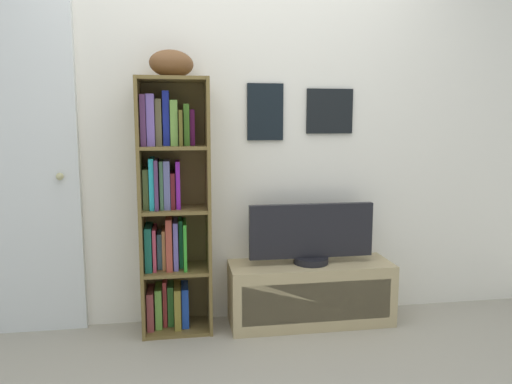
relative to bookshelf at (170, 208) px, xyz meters
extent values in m
cube|color=white|center=(0.42, 0.15, 0.44)|extent=(4.80, 0.06, 2.39)
cube|color=black|center=(0.61, 0.11, 0.58)|extent=(0.23, 0.02, 0.35)
cube|color=gray|center=(0.61, 0.10, 0.58)|extent=(0.18, 0.01, 0.30)
cube|color=black|center=(1.03, 0.11, 0.59)|extent=(0.30, 0.02, 0.28)
cube|color=slate|center=(1.03, 0.10, 0.59)|extent=(0.25, 0.01, 0.23)
cube|color=brown|center=(-0.16, -0.03, 0.01)|extent=(0.02, 0.29, 1.53)
cube|color=brown|center=(0.23, -0.03, 0.01)|extent=(0.02, 0.29, 1.53)
cube|color=brown|center=(0.03, 0.11, 0.01)|extent=(0.42, 0.01, 1.53)
cube|color=brown|center=(0.03, -0.03, -0.75)|extent=(0.38, 0.28, 0.02)
cube|color=brown|center=(0.03, -0.03, -0.38)|extent=(0.38, 0.28, 0.02)
cube|color=brown|center=(0.03, -0.03, 0.00)|extent=(0.38, 0.28, 0.02)
cube|color=brown|center=(0.03, -0.03, 0.37)|extent=(0.38, 0.28, 0.02)
cube|color=brown|center=(0.03, -0.03, 0.76)|extent=(0.38, 0.28, 0.02)
cube|color=brown|center=(-0.13, 0.00, -0.62)|extent=(0.04, 0.21, 0.24)
cube|color=#639E3B|center=(-0.08, 0.01, -0.62)|extent=(0.04, 0.19, 0.25)
cube|color=#9F2F30|center=(-0.04, 0.03, -0.60)|extent=(0.02, 0.15, 0.29)
cube|color=#2E6629|center=(-0.01, 0.03, -0.61)|extent=(0.04, 0.15, 0.25)
cube|color=olive|center=(0.03, -0.01, -0.61)|extent=(0.04, 0.22, 0.25)
cube|color=#1B41A9|center=(0.08, 0.01, -0.62)|extent=(0.04, 0.20, 0.25)
cube|color=#15594A|center=(-0.13, -0.01, -0.23)|extent=(0.04, 0.23, 0.27)
cube|color=#AE384F|center=(-0.09, 0.00, -0.24)|extent=(0.02, 0.22, 0.25)
cube|color=#3D6877|center=(-0.07, 0.02, -0.26)|extent=(0.03, 0.16, 0.22)
cube|color=#B07742|center=(-0.04, 0.01, -0.25)|extent=(0.02, 0.19, 0.24)
cube|color=#9F3E30|center=(-0.01, -0.01, -0.21)|extent=(0.04, 0.23, 0.32)
cube|color=#665BAB|center=(0.03, 0.00, -0.22)|extent=(0.03, 0.21, 0.29)
cube|color=#22854A|center=(0.06, 0.03, -0.22)|extent=(0.02, 0.16, 0.29)
cube|color=green|center=(0.09, -0.01, -0.22)|extent=(0.02, 0.24, 0.29)
cube|color=#4E6032|center=(-0.13, 0.00, 0.13)|extent=(0.03, 0.20, 0.24)
cube|color=#25B5C9|center=(-0.10, -0.01, 0.16)|extent=(0.03, 0.22, 0.30)
cube|color=#4D2F59|center=(-0.07, -0.01, 0.15)|extent=(0.02, 0.24, 0.29)
cube|color=#365B3E|center=(-0.04, 0.00, 0.15)|extent=(0.02, 0.22, 0.29)
cube|color=slate|center=(-0.01, 0.00, 0.15)|extent=(0.04, 0.21, 0.29)
cube|color=#53131A|center=(0.02, 0.00, 0.11)|extent=(0.03, 0.22, 0.21)
cube|color=#771B9B|center=(0.05, 0.00, 0.15)|extent=(0.02, 0.20, 0.28)
cube|color=#4D2A54|center=(-0.13, -0.01, 0.53)|extent=(0.03, 0.24, 0.29)
cube|color=#6E55A7|center=(-0.09, 0.00, 0.53)|extent=(0.04, 0.22, 0.30)
cube|color=brown|center=(-0.05, 0.01, 0.52)|extent=(0.04, 0.19, 0.27)
cube|color=#1D2BAB|center=(-0.01, 0.02, 0.54)|extent=(0.04, 0.16, 0.32)
cube|color=#6B993F|center=(0.04, 0.01, 0.51)|extent=(0.04, 0.20, 0.26)
cube|color=brown|center=(0.08, -0.01, 0.48)|extent=(0.02, 0.22, 0.21)
cube|color=#407321|center=(0.11, 0.02, 0.50)|extent=(0.03, 0.18, 0.24)
cube|color=#4E103E|center=(0.15, 0.03, 0.49)|extent=(0.03, 0.15, 0.21)
ellipsoid|color=brown|center=(0.03, -0.03, 0.85)|extent=(0.31, 0.26, 0.16)
cube|color=tan|center=(0.88, -0.06, -0.56)|extent=(1.03, 0.35, 0.39)
cube|color=#7F7151|center=(0.88, -0.22, -0.56)|extent=(0.93, 0.01, 0.25)
cylinder|color=black|center=(0.88, -0.06, -0.35)|extent=(0.22, 0.22, 0.04)
cube|color=black|center=(0.88, -0.06, -0.16)|extent=(0.79, 0.04, 0.34)
cube|color=#B2D7F9|center=(0.88, -0.07, -0.16)|extent=(0.75, 0.01, 0.30)
cube|color=silver|center=(-0.97, 0.09, 0.24)|extent=(0.89, 0.04, 2.00)
cube|color=#B6BABA|center=(-0.97, 0.08, -0.20)|extent=(0.57, 0.01, 0.72)
sphere|color=tan|center=(-0.64, 0.05, 0.20)|extent=(0.04, 0.04, 0.04)
camera|label=1|loc=(0.06, -2.94, 0.52)|focal=33.95mm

